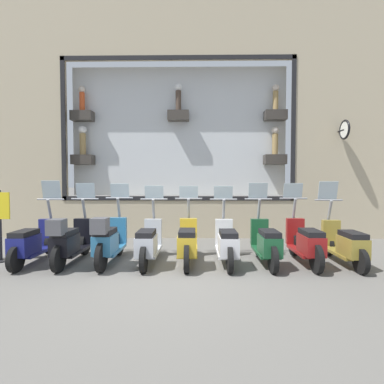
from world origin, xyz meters
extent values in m
plane|color=#66635E|center=(0.00, 0.00, 0.00)|extent=(120.00, 120.00, 0.00)
cube|color=tan|center=(3.60, 0.00, 0.55)|extent=(0.40, 6.67, 1.09)
cube|color=black|center=(3.39, 0.00, 5.13)|extent=(0.04, 6.67, 0.12)
cube|color=black|center=(3.39, 0.00, 1.15)|extent=(0.04, 6.67, 0.12)
cube|color=black|center=(3.39, -3.28, 3.14)|extent=(0.04, 0.12, 4.10)
cube|color=black|center=(3.39, 3.28, 3.14)|extent=(0.04, 0.12, 4.10)
cube|color=silver|center=(3.95, 0.00, 3.14)|extent=(0.04, 6.43, 3.86)
cube|color=#38332D|center=(3.73, -2.85, 3.57)|extent=(0.36, 0.62, 0.28)
cylinder|color=#9E7F4C|center=(3.73, -2.85, 3.99)|extent=(0.16, 0.16, 0.56)
sphere|color=beige|center=(3.73, -2.85, 4.38)|extent=(0.20, 0.20, 0.20)
cube|color=#38332D|center=(3.73, 0.00, 3.57)|extent=(0.36, 0.62, 0.28)
cylinder|color=#47382D|center=(3.73, 0.00, 4.01)|extent=(0.16, 0.16, 0.59)
sphere|color=white|center=(3.73, 0.00, 4.41)|extent=(0.21, 0.21, 0.21)
cube|color=#38332D|center=(3.73, 2.85, 3.57)|extent=(0.36, 0.62, 0.28)
cylinder|color=#CC4C23|center=(3.73, 2.85, 3.99)|extent=(0.15, 0.15, 0.55)
sphere|color=beige|center=(3.73, 2.85, 4.36)|extent=(0.20, 0.20, 0.20)
cube|color=#38332D|center=(3.73, -2.85, 2.28)|extent=(0.36, 0.62, 0.28)
cylinder|color=#9E7F4C|center=(3.73, -2.85, 2.73)|extent=(0.17, 0.17, 0.61)
sphere|color=beige|center=(3.73, -2.85, 3.15)|extent=(0.22, 0.22, 0.22)
cube|color=#38332D|center=(3.73, 2.85, 2.28)|extent=(0.36, 0.62, 0.28)
cylinder|color=#9E7F4C|center=(3.73, 2.85, 2.74)|extent=(0.18, 0.18, 0.64)
sphere|color=white|center=(3.73, 2.85, 3.18)|extent=(0.23, 0.23, 0.23)
cylinder|color=black|center=(3.23, -4.55, 3.04)|extent=(0.35, 0.05, 0.05)
torus|color=black|center=(3.05, -4.55, 3.04)|extent=(0.54, 0.06, 0.54)
cylinder|color=white|center=(3.05, -4.55, 3.04)|extent=(0.44, 0.03, 0.44)
cylinder|color=black|center=(1.49, -3.47, 0.23)|extent=(0.45, 0.09, 0.45)
cylinder|color=black|center=(0.15, -3.47, 0.23)|extent=(0.45, 0.09, 0.45)
cube|color=olive|center=(0.82, -3.47, 0.22)|extent=(1.02, 0.38, 0.06)
cube|color=olive|center=(0.44, -3.47, 0.43)|extent=(0.61, 0.35, 0.36)
cube|color=black|center=(0.44, -3.47, 0.66)|extent=(0.58, 0.31, 0.10)
cube|color=olive|center=(1.36, -3.47, 0.53)|extent=(0.12, 0.37, 0.56)
cylinder|color=gray|center=(1.43, -3.47, 1.02)|extent=(0.20, 0.06, 0.45)
cylinder|color=gray|center=(1.50, -3.47, 1.23)|extent=(0.04, 0.61, 0.04)
cube|color=silver|center=(1.54, -3.47, 1.44)|extent=(0.10, 0.42, 0.41)
cylinder|color=black|center=(1.46, -2.69, 0.27)|extent=(0.53, 0.09, 0.53)
cylinder|color=black|center=(0.18, -2.69, 0.27)|extent=(0.53, 0.09, 0.53)
cube|color=maroon|center=(0.82, -2.69, 0.25)|extent=(1.02, 0.38, 0.06)
cube|color=maroon|center=(0.44, -2.69, 0.46)|extent=(0.61, 0.35, 0.36)
cube|color=black|center=(0.44, -2.69, 0.69)|extent=(0.58, 0.31, 0.10)
cube|color=maroon|center=(1.36, -2.69, 0.56)|extent=(0.12, 0.37, 0.56)
cylinder|color=gray|center=(1.43, -2.69, 1.06)|extent=(0.20, 0.06, 0.45)
cylinder|color=gray|center=(1.50, -2.69, 1.27)|extent=(0.04, 0.61, 0.04)
cube|color=silver|center=(1.54, -2.69, 1.44)|extent=(0.09, 0.42, 0.34)
cylinder|color=black|center=(1.47, -1.92, 0.25)|extent=(0.50, 0.09, 0.50)
cylinder|color=black|center=(0.17, -1.92, 0.25)|extent=(0.50, 0.09, 0.50)
cube|color=#19512D|center=(0.82, -1.92, 0.24)|extent=(1.02, 0.38, 0.06)
cube|color=#19512D|center=(0.44, -1.92, 0.45)|extent=(0.61, 0.35, 0.36)
cube|color=black|center=(0.44, -1.92, 0.68)|extent=(0.58, 0.31, 0.10)
cube|color=#19512D|center=(1.36, -1.92, 0.55)|extent=(0.12, 0.37, 0.56)
cylinder|color=gray|center=(1.43, -1.92, 1.04)|extent=(0.20, 0.06, 0.45)
cylinder|color=gray|center=(1.50, -1.92, 1.26)|extent=(0.04, 0.61, 0.04)
cube|color=silver|center=(1.54, -1.92, 1.44)|extent=(0.09, 0.42, 0.36)
cylinder|color=black|center=(1.47, -1.14, 0.24)|extent=(0.49, 0.09, 0.49)
cylinder|color=black|center=(0.16, -1.14, 0.24)|extent=(0.49, 0.09, 0.49)
cube|color=silver|center=(0.82, -1.14, 0.23)|extent=(1.02, 0.38, 0.06)
cube|color=silver|center=(0.44, -1.14, 0.44)|extent=(0.61, 0.35, 0.36)
cube|color=black|center=(0.44, -1.14, 0.67)|extent=(0.58, 0.31, 0.10)
cube|color=silver|center=(1.36, -1.14, 0.54)|extent=(0.12, 0.37, 0.56)
cylinder|color=gray|center=(1.43, -1.14, 1.03)|extent=(0.20, 0.06, 0.45)
cylinder|color=gray|center=(1.50, -1.14, 1.25)|extent=(0.04, 0.60, 0.04)
cube|color=silver|center=(1.54, -1.14, 1.40)|extent=(0.08, 0.42, 0.30)
cylinder|color=black|center=(1.46, -0.36, 0.26)|extent=(0.52, 0.09, 0.52)
cylinder|color=black|center=(0.18, -0.36, 0.26)|extent=(0.52, 0.09, 0.52)
cube|color=gold|center=(0.82, -0.36, 0.25)|extent=(1.02, 0.39, 0.06)
cube|color=gold|center=(0.44, -0.36, 0.46)|extent=(0.61, 0.35, 0.36)
cube|color=black|center=(0.44, -0.36, 0.69)|extent=(0.58, 0.31, 0.10)
cube|color=gold|center=(1.36, -0.36, 0.56)|extent=(0.12, 0.37, 0.56)
cylinder|color=gray|center=(1.43, -0.36, 1.05)|extent=(0.20, 0.06, 0.45)
cylinder|color=gray|center=(1.50, -0.36, 1.26)|extent=(0.04, 0.60, 0.04)
cube|color=silver|center=(1.54, -0.36, 1.41)|extent=(0.07, 0.42, 0.28)
cylinder|color=black|center=(1.47, 0.42, 0.24)|extent=(0.49, 0.09, 0.49)
cylinder|color=black|center=(0.16, 0.42, 0.24)|extent=(0.49, 0.09, 0.49)
cube|color=#B7BCC6|center=(0.82, 0.42, 0.23)|extent=(1.02, 0.39, 0.06)
cube|color=#B7BCC6|center=(0.44, 0.42, 0.44)|extent=(0.61, 0.35, 0.36)
cube|color=black|center=(0.44, 0.42, 0.67)|extent=(0.58, 0.31, 0.10)
cube|color=#B7BCC6|center=(1.36, 0.42, 0.54)|extent=(0.12, 0.37, 0.56)
cylinder|color=gray|center=(1.43, 0.42, 1.04)|extent=(0.20, 0.06, 0.45)
cylinder|color=gray|center=(1.50, 0.42, 1.25)|extent=(0.04, 0.60, 0.04)
cube|color=silver|center=(1.54, 0.42, 1.40)|extent=(0.08, 0.42, 0.30)
cylinder|color=black|center=(1.45, 1.19, 0.27)|extent=(0.55, 0.09, 0.55)
cylinder|color=black|center=(0.19, 1.19, 0.27)|extent=(0.55, 0.09, 0.55)
cube|color=teal|center=(0.82, 1.19, 0.26)|extent=(1.02, 0.38, 0.06)
cube|color=teal|center=(0.44, 1.19, 0.47)|extent=(0.61, 0.35, 0.36)
cube|color=black|center=(0.44, 1.19, 0.70)|extent=(0.58, 0.31, 0.10)
cube|color=teal|center=(1.36, 1.19, 0.57)|extent=(0.12, 0.37, 0.56)
cylinder|color=gray|center=(1.43, 1.19, 1.06)|extent=(0.20, 0.06, 0.45)
cylinder|color=gray|center=(1.50, 1.19, 1.28)|extent=(0.04, 0.60, 0.04)
cube|color=silver|center=(1.54, 1.19, 1.44)|extent=(0.08, 0.42, 0.32)
cube|color=#4C4C51|center=(0.13, 1.19, 0.86)|extent=(0.28, 0.28, 0.28)
cylinder|color=black|center=(1.47, 1.97, 0.25)|extent=(0.50, 0.09, 0.50)
cylinder|color=black|center=(0.17, 1.97, 0.25)|extent=(0.50, 0.09, 0.50)
cube|color=black|center=(0.82, 1.97, 0.24)|extent=(1.02, 0.38, 0.06)
cube|color=black|center=(0.44, 1.97, 0.45)|extent=(0.61, 0.35, 0.36)
cube|color=black|center=(0.44, 1.97, 0.68)|extent=(0.58, 0.31, 0.10)
cube|color=black|center=(1.36, 1.97, 0.55)|extent=(0.12, 0.37, 0.56)
cylinder|color=gray|center=(1.43, 1.97, 1.04)|extent=(0.20, 0.06, 0.45)
cylinder|color=gray|center=(1.50, 1.97, 1.26)|extent=(0.04, 0.61, 0.04)
cube|color=silver|center=(1.54, 1.97, 1.44)|extent=(0.09, 0.42, 0.35)
cube|color=#4C4C51|center=(0.12, 1.97, 0.84)|extent=(0.28, 0.28, 0.28)
cylinder|color=black|center=(1.48, 2.75, 0.24)|extent=(0.48, 0.09, 0.48)
cylinder|color=black|center=(0.16, 2.75, 0.24)|extent=(0.48, 0.09, 0.48)
cube|color=navy|center=(0.82, 2.75, 0.23)|extent=(1.02, 0.38, 0.06)
cube|color=navy|center=(0.44, 2.75, 0.44)|extent=(0.61, 0.35, 0.36)
cube|color=black|center=(0.44, 2.75, 0.67)|extent=(0.58, 0.31, 0.10)
cube|color=navy|center=(1.36, 2.75, 0.54)|extent=(0.12, 0.37, 0.56)
cylinder|color=gray|center=(1.43, 2.75, 1.03)|extent=(0.20, 0.06, 0.45)
cylinder|color=gray|center=(1.50, 2.75, 1.25)|extent=(0.04, 0.61, 0.04)
cube|color=silver|center=(1.54, 2.75, 1.46)|extent=(0.10, 0.42, 0.42)
cylinder|color=#232326|center=(0.91, 3.52, 0.01)|extent=(0.36, 0.36, 0.02)
cylinder|color=#232326|center=(0.91, 3.52, 0.74)|extent=(0.07, 0.07, 1.48)
camera|label=1|loc=(-5.17, -0.54, 1.68)|focal=28.00mm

